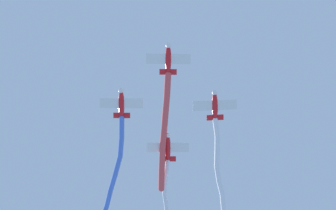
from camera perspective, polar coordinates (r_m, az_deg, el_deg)
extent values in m
ellipsoid|color=red|center=(83.35, 0.03, 4.59)|extent=(4.45, 2.86, 0.92)
sphere|color=white|center=(82.80, 0.04, 6.02)|extent=(1.05, 1.05, 0.79)
ellipsoid|color=black|center=(83.54, 0.03, 5.02)|extent=(1.29, 1.06, 0.49)
cube|color=white|center=(83.19, 0.03, 4.67)|extent=(4.33, 6.56, 0.12)
cube|color=red|center=(83.96, 0.01, 3.35)|extent=(1.93, 2.68, 0.10)
cube|color=white|center=(84.39, 0.01, 3.51)|extent=(0.97, 0.57, 1.27)
cylinder|color=#DB4C4C|center=(84.15, -0.04, 2.10)|extent=(3.19, 2.07, 1.47)
cylinder|color=#DB4C4C|center=(84.95, -0.17, 0.19)|extent=(3.15, 2.03, 1.11)
cylinder|color=#DB4C4C|center=(86.05, -0.32, -1.59)|extent=(2.96, 1.97, 0.99)
cylinder|color=#DB4C4C|center=(86.99, -0.47, -3.44)|extent=(3.38, 2.08, 1.45)
cylinder|color=#DB4C4C|center=(88.00, -0.59, -5.46)|extent=(3.50, 2.27, 1.26)
cylinder|color=#DB4C4C|center=(89.21, -0.66, -7.45)|extent=(3.45, 2.29, 1.30)
sphere|color=#DB4C4C|center=(83.94, 0.01, 3.09)|extent=(0.95, 0.95, 0.95)
sphere|color=#DB4C4C|center=(84.39, -0.09, 1.12)|extent=(0.95, 0.95, 0.95)
sphere|color=#DB4C4C|center=(85.53, -0.25, -0.72)|extent=(0.95, 0.95, 0.95)
sphere|color=#DB4C4C|center=(86.59, -0.39, -2.44)|extent=(0.95, 0.95, 0.95)
sphere|color=#DB4C4C|center=(87.42, -0.55, -4.43)|extent=(0.95, 0.95, 0.95)
sphere|color=#DB4C4C|center=(88.61, -0.64, -6.46)|extent=(0.95, 0.95, 0.95)
sphere|color=#DB4C4C|center=(89.85, -0.68, -8.42)|extent=(0.95, 0.95, 0.95)
ellipsoid|color=red|center=(85.45, 4.75, -0.10)|extent=(4.37, 3.07, 0.92)
sphere|color=white|center=(84.72, 4.72, 1.27)|extent=(1.07, 1.07, 0.79)
ellipsoid|color=black|center=(85.58, 4.72, 0.34)|extent=(1.29, 1.10, 0.49)
cube|color=white|center=(85.28, 4.75, -0.03)|extent=(4.63, 6.45, 0.12)
cube|color=red|center=(86.20, 4.77, -1.26)|extent=(2.03, 2.65, 0.10)
cube|color=white|center=(86.62, 4.74, -1.09)|extent=(0.95, 0.62, 1.27)
cylinder|color=white|center=(87.00, 4.89, -2.34)|extent=(2.99, 2.40, 1.41)
cylinder|color=white|center=(88.62, 4.99, -3.85)|extent=(2.89, 2.03, 1.50)
cylinder|color=white|center=(90.40, 4.95, -5.34)|extent=(3.27, 2.19, 1.60)
cylinder|color=white|center=(92.23, 5.04, -6.89)|extent=(3.03, 2.47, 1.26)
cylinder|color=white|center=(94.08, 5.33, -8.33)|extent=(2.94, 2.55, 1.59)
cylinder|color=white|center=(95.87, 5.56, -9.73)|extent=(2.94, 2.33, 0.97)
sphere|color=white|center=(86.21, 4.78, -1.52)|extent=(0.83, 0.83, 0.83)
sphere|color=white|center=(87.81, 5.00, -3.14)|extent=(0.83, 0.83, 0.83)
sphere|color=white|center=(89.43, 4.98, -4.55)|extent=(0.83, 0.83, 0.83)
sphere|color=white|center=(91.38, 4.93, -6.11)|extent=(0.83, 0.83, 0.83)
sphere|color=white|center=(93.10, 5.16, -7.66)|extent=(0.83, 0.83, 0.83)
sphere|color=white|center=(95.08, 5.49, -8.98)|extent=(0.83, 0.83, 0.83)
sphere|color=white|center=(96.67, 5.63, -10.46)|extent=(0.83, 0.83, 0.83)
ellipsoid|color=red|center=(86.08, -4.71, 0.11)|extent=(4.44, 2.88, 0.92)
sphere|color=white|center=(85.36, -4.74, 1.47)|extent=(1.06, 1.06, 0.79)
ellipsoid|color=black|center=(86.21, -4.70, 0.54)|extent=(1.29, 1.06, 0.49)
cube|color=white|center=(85.91, -4.72, 0.18)|extent=(4.36, 6.55, 0.12)
cube|color=red|center=(86.82, -4.68, -1.05)|extent=(1.93, 2.68, 0.10)
cube|color=white|center=(87.24, -4.66, -0.88)|extent=(0.97, 0.58, 1.27)
cylinder|color=#4C75DB|center=(87.70, -4.69, -2.32)|extent=(3.65, 2.22, 1.31)
cylinder|color=#4C75DB|center=(89.42, -4.77, -4.25)|extent=(3.44, 1.96, 1.12)
cylinder|color=#4C75DB|center=(91.18, -5.09, -6.08)|extent=(3.70, 1.54, 1.17)
cylinder|color=#4C75DB|center=(93.25, -5.58, -7.81)|extent=(3.74, 1.48, 1.47)
cylinder|color=#4C75DB|center=(95.52, -6.01, -9.37)|extent=(3.62, 1.57, 1.54)
sphere|color=#4C75DB|center=(86.83, -4.68, -1.30)|extent=(0.81, 0.81, 0.81)
sphere|color=#4C75DB|center=(88.61, -4.70, -3.32)|extent=(0.81, 0.81, 0.81)
sphere|color=#4C75DB|center=(90.25, -4.84, -5.16)|extent=(0.81, 0.81, 0.81)
sphere|color=#4C75DB|center=(92.14, -5.34, -6.98)|extent=(0.81, 0.81, 0.81)
sphere|color=#4C75DB|center=(94.38, -5.82, -8.61)|extent=(0.81, 0.81, 0.81)
sphere|color=#4C75DB|center=(96.68, -6.20, -10.10)|extent=(0.81, 0.81, 0.81)
ellipsoid|color=red|center=(88.01, -0.02, -4.35)|extent=(4.44, 2.89, 0.92)
sphere|color=white|center=(87.14, -0.02, -3.06)|extent=(1.06, 1.06, 0.79)
ellipsoid|color=black|center=(88.10, -0.02, -3.93)|extent=(1.29, 1.06, 0.49)
cube|color=white|center=(87.84, -0.02, -4.30)|extent=(4.38, 6.54, 0.12)
cube|color=red|center=(88.89, -0.03, -5.44)|extent=(1.94, 2.68, 0.10)
cube|color=white|center=(89.29, -0.03, -5.26)|extent=(0.97, 0.58, 1.27)
cylinder|color=white|center=(89.79, -0.13, -6.53)|extent=(3.22, 1.74, 1.07)
cylinder|color=white|center=(91.53, -0.31, -8.12)|extent=(3.09, 1.77, 1.04)
cylinder|color=white|center=(93.37, -0.27, -9.60)|extent=(2.97, 2.21, 1.25)
sphere|color=white|center=(88.93, -0.03, -5.69)|extent=(0.65, 0.65, 0.65)
sphere|color=white|center=(90.68, -0.24, -7.35)|extent=(0.65, 0.65, 0.65)
sphere|color=white|center=(92.41, -0.37, -8.89)|extent=(0.65, 0.65, 0.65)
sphere|color=white|center=(94.35, -0.16, -10.31)|extent=(0.65, 0.65, 0.65)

